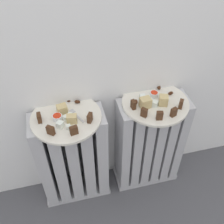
% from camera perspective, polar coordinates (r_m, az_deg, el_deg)
% --- Properties ---
extents(radiator_left, '(0.35, 0.15, 0.58)m').
position_cam_1_polar(radiator_left, '(1.39, -8.32, -9.99)').
color(radiator_left, '#B2B2B7').
rests_on(radiator_left, ground_plane).
extents(radiator_right, '(0.35, 0.15, 0.58)m').
position_cam_1_polar(radiator_right, '(1.45, 7.92, -6.90)').
color(radiator_right, '#B2B2B7').
rests_on(radiator_right, ground_plane).
extents(plate_left, '(0.31, 0.31, 0.01)m').
position_cam_1_polar(plate_left, '(1.17, -9.81, -1.16)').
color(plate_left, silver).
rests_on(plate_left, radiator_left).
extents(plate_right, '(0.31, 0.31, 0.01)m').
position_cam_1_polar(plate_right, '(1.24, 9.25, 2.03)').
color(plate_right, silver).
rests_on(plate_right, radiator_right).
extents(dark_cake_slice_left_0, '(0.02, 0.03, 0.04)m').
position_cam_1_polar(dark_cake_slice_left_0, '(1.15, -15.33, -1.20)').
color(dark_cake_slice_left_0, '#472B19').
rests_on(dark_cake_slice_left_0, plate_left).
extents(dark_cake_slice_left_1, '(0.03, 0.03, 0.04)m').
position_cam_1_polar(dark_cake_slice_left_1, '(1.09, -13.03, -3.85)').
color(dark_cake_slice_left_1, '#472B19').
rests_on(dark_cake_slice_left_1, plate_left).
extents(dark_cake_slice_left_2, '(0.03, 0.02, 0.04)m').
position_cam_1_polar(dark_cake_slice_left_2, '(1.07, -8.19, -3.92)').
color(dark_cake_slice_left_2, '#472B19').
rests_on(dark_cake_slice_left_2, plate_left).
extents(dark_cake_slice_left_3, '(0.03, 0.04, 0.04)m').
position_cam_1_polar(dark_cake_slice_left_3, '(1.11, -4.78, -1.25)').
color(dark_cake_slice_left_3, '#472B19').
rests_on(dark_cake_slice_left_3, plate_left).
extents(marble_cake_slice_left_0, '(0.05, 0.04, 0.04)m').
position_cam_1_polar(marble_cake_slice_left_0, '(1.17, -10.65, 0.65)').
color(marble_cake_slice_left_0, tan).
rests_on(marble_cake_slice_left_0, plate_left).
extents(marble_cake_slice_left_1, '(0.05, 0.04, 0.04)m').
position_cam_1_polar(marble_cake_slice_left_1, '(1.12, -8.61, -1.46)').
color(marble_cake_slice_left_1, tan).
rests_on(marble_cake_slice_left_1, plate_left).
extents(turkish_delight_left_0, '(0.03, 0.03, 0.02)m').
position_cam_1_polar(turkish_delight_left_0, '(1.15, -9.05, -0.68)').
color(turkish_delight_left_0, white).
rests_on(turkish_delight_left_0, plate_left).
extents(turkish_delight_left_1, '(0.03, 0.03, 0.02)m').
position_cam_1_polar(turkish_delight_left_1, '(1.14, -9.97, -1.23)').
color(turkish_delight_left_1, white).
rests_on(turkish_delight_left_1, plate_left).
extents(turkish_delight_left_2, '(0.02, 0.02, 0.02)m').
position_cam_1_polar(turkish_delight_left_2, '(1.10, -9.35, -3.17)').
color(turkish_delight_left_2, white).
rests_on(turkish_delight_left_2, plate_left).
extents(turkish_delight_left_3, '(0.04, 0.04, 0.03)m').
position_cam_1_polar(turkish_delight_left_3, '(1.11, -11.07, -2.63)').
color(turkish_delight_left_3, white).
rests_on(turkish_delight_left_3, plate_left).
extents(medjool_date_left_0, '(0.03, 0.02, 0.02)m').
position_cam_1_polar(medjool_date_left_0, '(1.21, -7.45, 2.20)').
color(medjool_date_left_0, '#3D1E0F').
rests_on(medjool_date_left_0, plate_left).
extents(medjool_date_left_1, '(0.03, 0.03, 0.02)m').
position_cam_1_polar(medjool_date_left_1, '(1.23, -9.20, 2.57)').
color(medjool_date_left_1, '#3D1E0F').
rests_on(medjool_date_left_1, plate_left).
extents(jam_bowl_left, '(0.04, 0.04, 0.02)m').
position_cam_1_polar(jam_bowl_left, '(1.15, -11.65, -1.07)').
color(jam_bowl_left, white).
rests_on(jam_bowl_left, plate_left).
extents(dark_cake_slice_right_0, '(0.02, 0.03, 0.04)m').
position_cam_1_polar(dark_cake_slice_right_0, '(1.17, 4.61, 1.60)').
color(dark_cake_slice_right_0, '#472B19').
rests_on(dark_cake_slice_right_0, plate_right).
extents(dark_cake_slice_right_1, '(0.03, 0.03, 0.04)m').
position_cam_1_polar(dark_cake_slice_right_1, '(1.14, 6.89, -0.12)').
color(dark_cake_slice_right_1, '#472B19').
rests_on(dark_cake_slice_right_1, plate_right).
extents(dark_cake_slice_right_2, '(0.03, 0.02, 0.04)m').
position_cam_1_polar(dark_cake_slice_right_2, '(1.14, 10.17, -0.76)').
color(dark_cake_slice_right_2, '#472B19').
rests_on(dark_cake_slice_right_2, plate_right).
extents(dark_cake_slice_right_3, '(0.03, 0.03, 0.04)m').
position_cam_1_polar(dark_cake_slice_right_3, '(1.16, 13.10, -0.05)').
color(dark_cake_slice_right_3, '#472B19').
rests_on(dark_cake_slice_right_3, plate_right).
extents(dark_cake_slice_right_4, '(0.03, 0.03, 0.04)m').
position_cam_1_polar(dark_cake_slice_right_4, '(1.21, 14.58, 1.66)').
color(dark_cake_slice_right_4, '#472B19').
rests_on(dark_cake_slice_right_4, plate_right).
extents(marble_cake_slice_right_0, '(0.05, 0.04, 0.05)m').
position_cam_1_polar(marble_cake_slice_right_0, '(1.18, 7.16, 2.00)').
color(marble_cake_slice_right_0, tan).
rests_on(marble_cake_slice_right_0, plate_right).
extents(marble_cake_slice_right_1, '(0.05, 0.05, 0.05)m').
position_cam_1_polar(marble_cake_slice_right_1, '(1.21, 10.97, 2.48)').
color(marble_cake_slice_right_1, tan).
rests_on(marble_cake_slice_right_1, plate_right).
extents(turkish_delight_right_0, '(0.03, 0.03, 0.03)m').
position_cam_1_polar(turkish_delight_right_0, '(1.23, 6.56, 3.14)').
color(turkish_delight_right_0, white).
rests_on(turkish_delight_right_0, plate_right).
extents(turkish_delight_right_1, '(0.03, 0.03, 0.02)m').
position_cam_1_polar(turkish_delight_right_1, '(1.21, 8.31, 2.31)').
color(turkish_delight_right_1, white).
rests_on(turkish_delight_right_1, plate_right).
extents(turkish_delight_right_2, '(0.04, 0.04, 0.03)m').
position_cam_1_polar(turkish_delight_right_2, '(1.20, 9.18, 1.77)').
color(turkish_delight_right_2, white).
rests_on(turkish_delight_right_2, plate_right).
extents(medjool_date_right_0, '(0.02, 0.03, 0.02)m').
position_cam_1_polar(medjool_date_right_0, '(1.30, 10.03, 5.20)').
color(medjool_date_right_0, '#3D1E0F').
rests_on(medjool_date_right_0, plate_right).
extents(medjool_date_right_1, '(0.03, 0.02, 0.02)m').
position_cam_1_polar(medjool_date_right_1, '(1.25, 10.71, 3.21)').
color(medjool_date_right_1, '#3D1E0F').
rests_on(medjool_date_right_1, plate_right).
extents(medjool_date_right_2, '(0.02, 0.03, 0.02)m').
position_cam_1_polar(medjool_date_right_2, '(1.21, 5.14, 2.23)').
color(medjool_date_right_2, '#3D1E0F').
rests_on(medjool_date_right_2, plate_right).
extents(medjool_date_right_3, '(0.03, 0.02, 0.02)m').
position_cam_1_polar(medjool_date_right_3, '(1.28, 12.45, 3.97)').
color(medjool_date_right_3, '#3D1E0F').
rests_on(medjool_date_right_3, plate_right).
extents(jam_bowl_right, '(0.04, 0.04, 0.02)m').
position_cam_1_polar(jam_bowl_right, '(1.25, 9.00, 3.82)').
color(jam_bowl_right, white).
rests_on(jam_bowl_right, plate_right).
extents(fork, '(0.06, 0.09, 0.00)m').
position_cam_1_polar(fork, '(1.16, -7.74, -0.61)').
color(fork, '#B7B7BC').
rests_on(fork, plate_left).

